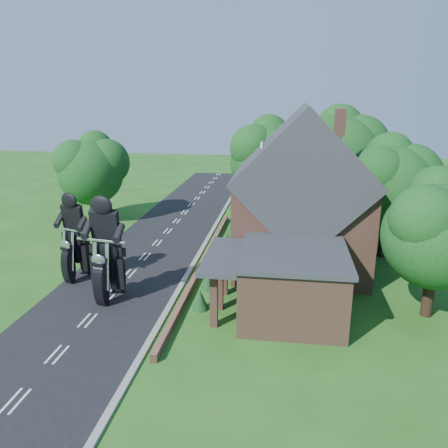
# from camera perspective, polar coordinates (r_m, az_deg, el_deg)

# --- Properties ---
(ground) EXTENTS (120.00, 120.00, 0.00)m
(ground) POSITION_cam_1_polar(r_m,az_deg,el_deg) (25.61, -14.53, -8.90)
(ground) COLOR #205818
(ground) RESTS_ON ground
(road) EXTENTS (7.00, 80.00, 0.02)m
(road) POSITION_cam_1_polar(r_m,az_deg,el_deg) (25.60, -14.53, -8.88)
(road) COLOR black
(road) RESTS_ON ground
(kerb) EXTENTS (0.30, 80.00, 0.12)m
(kerb) POSITION_cam_1_polar(r_m,az_deg,el_deg) (24.46, -6.50, -9.53)
(kerb) COLOR gray
(kerb) RESTS_ON ground
(garden_wall) EXTENTS (0.30, 22.00, 0.40)m
(garden_wall) POSITION_cam_1_polar(r_m,az_deg,el_deg) (28.73, -2.75, -5.07)
(garden_wall) COLOR brown
(garden_wall) RESTS_ON ground
(house) EXTENTS (9.54, 8.64, 10.24)m
(house) POSITION_cam_1_polar(r_m,az_deg,el_deg) (27.98, 10.09, 3.00)
(house) COLOR brown
(house) RESTS_ON ground
(annex) EXTENTS (7.05, 5.94, 3.44)m
(annex) POSITION_cam_1_polar(r_m,az_deg,el_deg) (22.31, 8.60, -7.44)
(annex) COLOR brown
(annex) RESTS_ON ground
(tree_annex_side) EXTENTS (5.64, 5.20, 7.48)m
(tree_annex_side) POSITION_cam_1_polar(r_m,az_deg,el_deg) (23.45, 26.94, -0.31)
(tree_annex_side) COLOR black
(tree_annex_side) RESTS_ON ground
(tree_house_right) EXTENTS (6.51, 6.00, 8.40)m
(tree_house_right) POSITION_cam_1_polar(r_m,az_deg,el_deg) (31.19, 21.46, 5.08)
(tree_house_right) COLOR black
(tree_house_right) RESTS_ON ground
(tree_behind_house) EXTENTS (7.81, 7.20, 10.08)m
(tree_behind_house) POSITION_cam_1_polar(r_m,az_deg,el_deg) (37.93, 15.48, 9.06)
(tree_behind_house) COLOR black
(tree_behind_house) RESTS_ON ground
(tree_behind_left) EXTENTS (6.94, 6.40, 9.16)m
(tree_behind_left) POSITION_cam_1_polar(r_m,az_deg,el_deg) (38.70, 6.28, 8.94)
(tree_behind_left) COLOR black
(tree_behind_left) RESTS_ON ground
(tree_far_road) EXTENTS (6.08, 5.60, 7.84)m
(tree_far_road) POSITION_cam_1_polar(r_m,az_deg,el_deg) (39.37, -16.53, 7.18)
(tree_far_road) COLOR black
(tree_far_road) RESTS_ON ground
(shrub_a) EXTENTS (0.90, 0.90, 1.10)m
(shrub_a) POSITION_cam_1_polar(r_m,az_deg,el_deg) (23.03, -3.14, -9.82)
(shrub_a) COLOR #123918
(shrub_a) RESTS_ON ground
(shrub_b) EXTENTS (0.90, 0.90, 1.10)m
(shrub_b) POSITION_cam_1_polar(r_m,az_deg,el_deg) (25.25, -2.03, -7.34)
(shrub_b) COLOR #123918
(shrub_b) RESTS_ON ground
(shrub_c) EXTENTS (0.90, 0.90, 1.10)m
(shrub_c) POSITION_cam_1_polar(r_m,az_deg,el_deg) (27.52, -1.10, -5.26)
(shrub_c) COLOR #123918
(shrub_c) RESTS_ON ground
(shrub_d) EXTENTS (0.90, 0.90, 1.10)m
(shrub_d) POSITION_cam_1_polar(r_m,az_deg,el_deg) (32.17, 0.33, -2.00)
(shrub_d) COLOR #123918
(shrub_d) RESTS_ON ground
(shrub_e) EXTENTS (0.90, 0.90, 1.10)m
(shrub_e) POSITION_cam_1_polar(r_m,az_deg,el_deg) (34.53, 0.90, -0.69)
(shrub_e) COLOR #123918
(shrub_e) RESTS_ON ground
(shrub_f) EXTENTS (0.90, 0.90, 1.10)m
(shrub_f) POSITION_cam_1_polar(r_m,az_deg,el_deg) (36.91, 1.40, 0.44)
(shrub_f) COLOR #123918
(shrub_f) RESTS_ON ground
(motorcycle_lead) EXTENTS (0.76, 1.93, 1.75)m
(motorcycle_lead) POSITION_cam_1_polar(r_m,az_deg,el_deg) (24.70, -14.67, -7.64)
(motorcycle_lead) COLOR black
(motorcycle_lead) RESTS_ON ground
(motorcycle_follow) EXTENTS (0.95, 1.79, 1.62)m
(motorcycle_follow) POSITION_cam_1_polar(r_m,az_deg,el_deg) (27.91, -18.51, -5.28)
(motorcycle_follow) COLOR black
(motorcycle_follow) RESTS_ON ground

